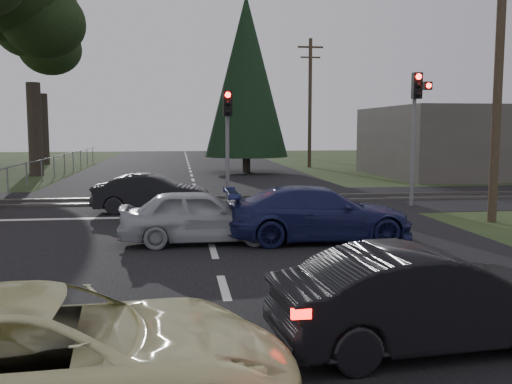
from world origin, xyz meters
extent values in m
plane|color=#283819|center=(0.00, 0.00, 0.00)|extent=(120.00, 120.00, 0.00)
cube|color=black|center=(0.00, 10.00, 0.01)|extent=(14.00, 100.00, 0.01)
cube|color=black|center=(0.00, 12.00, 0.01)|extent=(120.00, 8.00, 0.01)
cube|color=silver|center=(0.00, 8.20, 0.01)|extent=(13.00, 0.35, 0.00)
cube|color=#59544C|center=(0.00, 11.20, 0.05)|extent=(120.00, 0.12, 0.10)
cube|color=#59544C|center=(0.00, 12.80, 0.05)|extent=(120.00, 0.12, 0.10)
cylinder|color=slate|center=(7.50, 9.60, 1.90)|extent=(0.14, 0.14, 3.80)
cube|color=black|center=(7.50, 9.42, 4.25)|extent=(0.32, 0.24, 0.90)
sphere|color=#FF0C07|center=(7.50, 9.29, 4.55)|extent=(0.20, 0.20, 0.20)
sphere|color=black|center=(7.50, 9.29, 4.25)|extent=(0.18, 0.18, 0.18)
sphere|color=black|center=(7.50, 9.29, 3.95)|extent=(0.18, 0.18, 0.18)
cube|color=black|center=(7.88, 9.42, 4.25)|extent=(0.28, 0.22, 0.28)
sphere|color=#FF0C07|center=(7.88, 9.30, 4.25)|extent=(0.18, 0.18, 0.18)
cylinder|color=slate|center=(1.00, 10.80, 1.60)|extent=(0.14, 0.14, 3.20)
cube|color=black|center=(1.00, 10.62, 3.65)|extent=(0.32, 0.24, 0.90)
sphere|color=#FF0C07|center=(1.00, 10.49, 3.95)|extent=(0.20, 0.20, 0.20)
sphere|color=black|center=(1.00, 10.49, 3.65)|extent=(0.18, 0.18, 0.18)
sphere|color=black|center=(1.00, 10.49, 3.35)|extent=(0.18, 0.18, 0.18)
cylinder|color=#4C3D2D|center=(8.50, 6.00, 4.50)|extent=(0.26, 0.26, 9.00)
cylinder|color=#4C3D2D|center=(8.50, 30.00, 4.50)|extent=(0.26, 0.26, 9.00)
cube|color=#4C3D2D|center=(8.50, 30.00, 8.40)|extent=(1.80, 0.12, 0.12)
cube|color=#4C3D2D|center=(8.50, 30.00, 7.70)|extent=(1.40, 0.10, 0.10)
cylinder|color=#4C3D2D|center=(8.50, 55.00, 4.50)|extent=(0.26, 0.26, 9.00)
cube|color=#4C3D2D|center=(8.50, 55.00, 8.40)|extent=(1.80, 0.12, 0.12)
cube|color=#4C3D2D|center=(8.50, 55.00, 7.70)|extent=(1.40, 0.10, 0.10)
cylinder|color=#473D33|center=(-9.00, 25.00, 2.70)|extent=(0.80, 0.80, 5.40)
ellipsoid|color=black|center=(-9.00, 25.00, 9.60)|extent=(6.00, 6.00, 7.20)
cylinder|color=#473D33|center=(-11.00, 36.00, 2.70)|extent=(0.80, 0.80, 5.40)
ellipsoid|color=black|center=(-11.00, 36.00, 9.60)|extent=(6.00, 6.00, 7.20)
cylinder|color=#473D33|center=(3.50, 26.00, 1.00)|extent=(0.50, 0.50, 2.00)
cone|color=black|center=(3.50, 26.00, 6.00)|extent=(5.20, 5.20, 10.00)
cube|color=#59514C|center=(18.00, 22.00, 2.00)|extent=(14.00, 10.00, 4.00)
imported|color=#F2EFAE|center=(-2.01, -4.49, 0.66)|extent=(4.95, 2.65, 1.32)
imported|color=black|center=(2.32, -3.08, 0.64)|extent=(4.03, 1.74, 1.29)
imported|color=#ADB0B5|center=(-0.26, 4.01, 0.66)|extent=(3.89, 1.59, 1.32)
imported|color=navy|center=(2.66, 3.89, 0.67)|extent=(4.66, 1.92, 1.35)
imported|color=black|center=(-1.63, 9.31, 0.63)|extent=(3.92, 1.59, 1.27)
camera|label=1|loc=(-0.75, -9.71, 2.79)|focal=40.00mm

